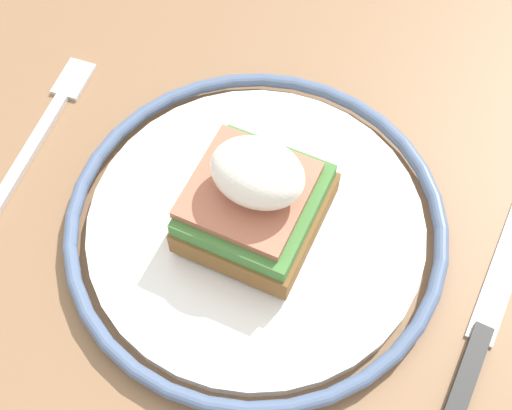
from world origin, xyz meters
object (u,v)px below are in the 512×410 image
(plate, at_px, (256,225))
(sandwich, at_px, (255,197))
(fork, at_px, (43,130))
(knife, at_px, (478,343))

(plate, distance_m, sandwich, 0.04)
(plate, bearing_deg, fork, 177.14)
(plate, relative_size, knife, 1.33)
(sandwich, relative_size, fork, 0.57)
(fork, bearing_deg, sandwich, -2.84)
(knife, bearing_deg, fork, 175.94)
(plate, bearing_deg, sandwich, 170.83)
(plate, distance_m, fork, 0.18)
(sandwich, relative_size, knife, 0.46)
(knife, bearing_deg, sandwich, 174.60)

